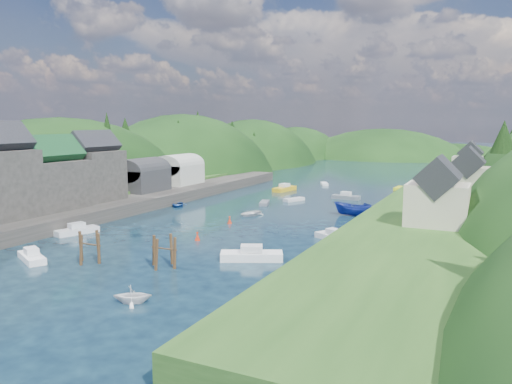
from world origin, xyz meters
The scene contains 15 objects.
ground centered at (0.00, 50.00, 0.00)m, with size 600.00×600.00×0.00m, color black.
hillside_left centered at (-45.00, 75.00, -8.03)m, with size 44.00×245.56×52.00m.
far_hills centered at (1.22, 174.01, -10.80)m, with size 103.00×68.00×44.00m.
hill_trees centered at (1.14, 64.30, 11.09)m, with size 91.33×147.59×12.56m.
quay_left centered at (-24.00, 20.00, 1.00)m, with size 12.00×110.00×2.00m, color #2D2B28.
terrace_left_grass centered at (-31.00, 20.00, 1.25)m, with size 12.00×110.00×2.50m, color #234719.
quayside_buildings centered at (-26.00, 6.39, 7.09)m, with size 8.00×35.84×12.90m.
boat_sheds centered at (-26.00, 39.00, 5.27)m, with size 7.00×21.00×7.50m.
terrace_right centered at (25.00, 40.00, 1.20)m, with size 16.00×120.00×2.40m, color #234719.
right_bank_cottages centered at (28.00, 48.33, 5.84)m, with size 9.00×59.24×8.41m.
piling_cluster_near centered at (-4.92, -2.02, 1.35)m, with size 2.97×2.79×3.84m.
piling_cluster_far centered at (3.15, -0.01, 1.33)m, with size 3.10×2.91×3.80m.
channel_buoy_near centered at (-0.03, 11.24, 0.48)m, with size 0.70×0.70×1.10m.
channel_buoy_far centered at (-1.45, 22.15, 0.48)m, with size 0.70×0.70×1.10m.
moored_boats centered at (0.21, 23.69, 0.60)m, with size 37.22×85.08×2.30m.
Camera 1 is at (33.09, -40.37, 14.68)m, focal length 35.00 mm.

